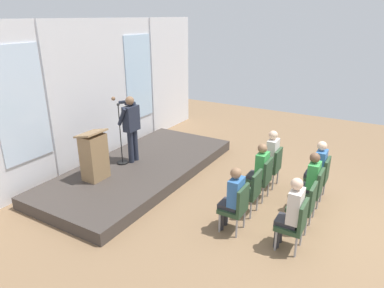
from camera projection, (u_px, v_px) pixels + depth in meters
The scene contains 20 objects.
ground_plane at pixel (322, 224), 6.62m from camera, with size 15.48×15.48×0.00m, color #846647.
rear_partition at pixel (90, 95), 8.78m from camera, with size 9.70×0.14×3.72m.
stage_platform at pixel (141, 169), 8.65m from camera, with size 5.35×2.48×0.27m, color #3F3833.
speaker at pixel (131, 124), 8.47m from camera, with size 0.51×0.69×1.69m.
mic_stand at pixel (122, 151), 8.56m from camera, with size 0.28×0.28×1.55m.
lectern at pixel (94, 156), 7.68m from camera, with size 0.60×0.48×1.16m.
chair_r0_c0 at pixel (237, 206), 6.23m from camera, with size 0.46×0.44×0.94m.
audience_r0_c0 at pixel (233, 196), 6.20m from camera, with size 0.36×0.39×1.28m.
chair_r0_c1 at pixel (251, 190), 6.79m from camera, with size 0.46×0.44×0.94m.
chair_r0_c2 at pixel (262, 177), 7.35m from camera, with size 0.46×0.44×0.94m.
audience_r0_c2 at pixel (259, 168), 7.33m from camera, with size 0.36×0.39×1.28m.
chair_r0_c3 at pixel (273, 165), 7.91m from camera, with size 0.46×0.44×0.94m.
audience_r0_c3 at pixel (270, 156), 7.87m from camera, with size 0.36×0.39×1.37m.
chair_r1_c0 at pixel (295, 223), 5.73m from camera, with size 0.46×0.44×0.94m.
audience_r1_c0 at pixel (292, 210), 5.69m from camera, with size 0.36×0.39×1.35m.
chair_r1_c1 at pixel (305, 204), 6.29m from camera, with size 0.46×0.44×0.94m.
chair_r1_c2 at pixel (313, 189), 6.85m from camera, with size 0.46×0.44×0.94m.
audience_r1_c2 at pixel (310, 179), 6.82m from camera, with size 0.36×0.39×1.29m.
chair_r1_c3 at pixel (320, 175), 7.41m from camera, with size 0.46×0.44×0.94m.
audience_r1_c3 at pixel (317, 166), 7.38m from camera, with size 0.36×0.39×1.31m.
Camera 1 is at (-6.14, -0.67, 3.79)m, focal length 32.06 mm.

